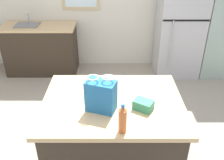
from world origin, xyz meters
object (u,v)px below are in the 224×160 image
(refrigerator, at_px, (179,27))
(small_box, at_px, (143,105))
(kitchen_island, at_px, (112,137))
(shopping_bag, at_px, (101,96))
(bottle, at_px, (122,119))
(tall_cabinet, at_px, (221,12))

(refrigerator, height_order, small_box, refrigerator)
(kitchen_island, xyz_separation_m, refrigerator, (1.17, 2.28, 0.42))
(shopping_bag, bearing_deg, bottle, -58.74)
(kitchen_island, relative_size, bottle, 5.07)
(small_box, bearing_deg, kitchen_island, 155.02)
(refrigerator, distance_m, shopping_bag, 2.73)
(tall_cabinet, bearing_deg, refrigerator, -179.98)
(refrigerator, relative_size, shopping_bag, 5.37)
(small_box, bearing_deg, bottle, -123.73)
(kitchen_island, xyz_separation_m, bottle, (0.07, -0.41, 0.56))
(shopping_bag, height_order, bottle, shopping_bag)
(kitchen_island, bearing_deg, tall_cabinet, 51.18)
(small_box, distance_m, bottle, 0.35)
(tall_cabinet, height_order, bottle, tall_cabinet)
(bottle, bearing_deg, kitchen_island, 100.18)
(tall_cabinet, height_order, small_box, tall_cabinet)
(tall_cabinet, bearing_deg, kitchen_island, -128.82)
(tall_cabinet, relative_size, small_box, 13.95)
(tall_cabinet, relative_size, bottle, 8.85)
(refrigerator, height_order, shopping_bag, refrigerator)
(tall_cabinet, bearing_deg, shopping_bag, -128.75)
(refrigerator, height_order, bottle, refrigerator)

